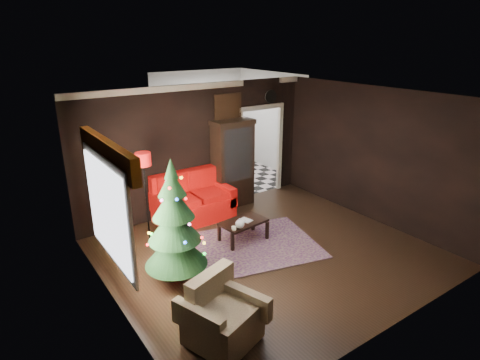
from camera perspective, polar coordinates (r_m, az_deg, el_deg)
floor at (r=7.51m, az=3.98°, el=-10.21°), size 5.50×5.50×0.00m
ceiling at (r=6.58m, az=4.56°, el=11.44°), size 5.50×5.50×0.00m
wall_back at (r=8.91m, az=-5.90°, el=4.36°), size 5.50×0.00×5.50m
wall_front at (r=5.38m, az=21.32°, el=-7.50°), size 5.50×0.00×5.50m
wall_left at (r=5.73m, az=-17.82°, el=-5.42°), size 0.00×5.50×5.50m
wall_right at (r=8.84m, az=18.30°, el=3.34°), size 0.00×5.50×5.50m
doorway at (r=9.90m, az=2.80°, el=3.90°), size 1.10×0.10×2.10m
left_window at (r=5.89m, az=-18.10°, el=-4.19°), size 0.05×1.60×1.40m
valance at (r=5.65m, az=-18.20°, el=3.63°), size 0.12×2.10×0.35m
kitchen_floor at (r=11.39m, az=-1.88°, el=0.50°), size 3.00×3.00×0.00m
kitchen_window at (r=12.17m, az=-5.75°, el=9.93°), size 0.70×0.06×0.70m
rug at (r=7.71m, az=1.27°, el=-9.29°), size 2.87×2.37×0.01m
loveseat at (r=8.64m, az=-6.55°, el=-2.46°), size 1.70×0.90×1.00m
curio_cabinet at (r=9.22m, az=-1.03°, el=2.07°), size 0.90×0.45×1.90m
floor_lamp at (r=7.81m, az=-13.00°, el=-2.71°), size 0.31×0.31×1.83m
christmas_tree at (r=6.32m, az=-9.24°, el=-5.77°), size 1.18×1.18×1.89m
armchair at (r=5.35m, az=-2.47°, el=-18.09°), size 1.04×1.04×0.84m
coffee_table at (r=7.84m, az=0.47°, el=-7.08°), size 0.93×0.62×0.39m
teapot at (r=7.44m, az=-0.02°, el=-6.14°), size 0.19×0.19×0.18m
cup_a at (r=7.43m, az=-0.96°, el=-6.72°), size 0.08×0.08×0.06m
cup_b at (r=7.40m, az=-0.81°, el=-6.79°), size 0.10×0.10×0.06m
book at (r=7.65m, az=0.40°, el=-5.15°), size 0.17×0.06×0.24m
wall_clock at (r=9.74m, az=4.31°, el=11.61°), size 0.32×0.32×0.06m
painting at (r=9.07m, az=-1.74°, el=10.22°), size 0.62×0.05×0.52m
kitchen_counter at (r=12.23m, az=-4.97°, el=4.00°), size 1.80×0.60×0.90m
kitchen_table at (r=10.88m, az=-2.36°, el=1.64°), size 0.70×0.70×0.75m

